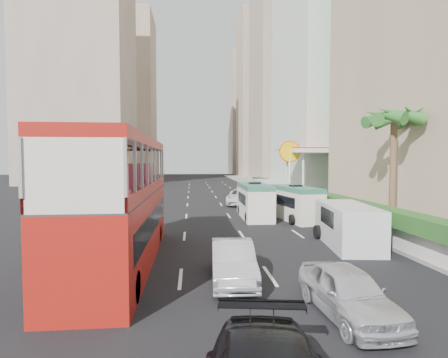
{
  "coord_description": "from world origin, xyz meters",
  "views": [
    {
      "loc": [
        -3.19,
        -14.15,
        4.13
      ],
      "look_at": [
        -1.5,
        4.0,
        3.2
      ],
      "focal_mm": 28.0,
      "sensor_mm": 36.0,
      "label": 1
    }
  ],
  "objects": [
    {
      "name": "shell_station",
      "position": [
        10.0,
        23.0,
        2.75
      ],
      "size": [
        6.5,
        8.0,
        5.5
      ],
      "primitive_type": "cube",
      "color": "silver",
      "rests_on": "ground"
    },
    {
      "name": "tower_left_a",
      "position": [
        -24.0,
        55.0,
        26.0
      ],
      "size": [
        18.0,
        18.0,
        52.0
      ],
      "primitive_type": "cube",
      "color": "#B6A38F",
      "rests_on": "ground"
    },
    {
      "name": "tower_far_b",
      "position": [
        17.0,
        104.0,
        20.0
      ],
      "size": [
        14.0,
        14.0,
        40.0
      ],
      "primitive_type": "cube",
      "color": "#B6A38F",
      "rests_on": "ground"
    },
    {
      "name": "car_silver_lane_a",
      "position": [
        -1.79,
        -2.35,
        0.0
      ],
      "size": [
        1.61,
        4.14,
        1.34
      ],
      "primitive_type": "imported",
      "rotation": [
        0.0,
        0.0,
        -0.05
      ],
      "color": "silver",
      "rests_on": "ground"
    },
    {
      "name": "car_silver_lane_b",
      "position": [
        0.92,
        -5.41,
        0.0
      ],
      "size": [
        1.82,
        4.0,
        1.33
      ],
      "primitive_type": "imported",
      "rotation": [
        0.0,
        0.0,
        0.06
      ],
      "color": "silver",
      "rests_on": "ground"
    },
    {
      "name": "tower_left_b",
      "position": [
        -22.0,
        90.0,
        23.0
      ],
      "size": [
        16.0,
        16.0,
        46.0
      ],
      "primitive_type": "cube",
      "color": "tan",
      "rests_on": "ground"
    },
    {
      "name": "panel_van_near",
      "position": [
        4.39,
        2.13,
        1.0
      ],
      "size": [
        2.63,
        5.23,
        2.01
      ],
      "primitive_type": "cube",
      "rotation": [
        0.0,
        0.0,
        -0.13
      ],
      "color": "silver",
      "rests_on": "ground"
    },
    {
      "name": "panel_van_far",
      "position": [
        4.25,
        19.06,
        1.14
      ],
      "size": [
        2.31,
        5.69,
        2.27
      ],
      "primitive_type": "cube",
      "rotation": [
        0.0,
        0.0,
        0.01
      ],
      "color": "silver",
      "rests_on": "ground"
    },
    {
      "name": "minibus_far",
      "position": [
        4.08,
        9.66,
        1.18
      ],
      "size": [
        2.55,
        5.53,
        2.36
      ],
      "primitive_type": "cube",
      "rotation": [
        0.0,
        0.0,
        0.15
      ],
      "color": "silver",
      "rests_on": "ground"
    },
    {
      "name": "tower_far_a",
      "position": [
        17.0,
        82.0,
        22.0
      ],
      "size": [
        14.0,
        14.0,
        44.0
      ],
      "primitive_type": "cube",
      "color": "tan",
      "rests_on": "ground"
    },
    {
      "name": "hedge",
      "position": [
        6.2,
        14.0,
        1.53
      ],
      "size": [
        1.1,
        44.0,
        0.7
      ],
      "primitive_type": "cube",
      "color": "#2D6626",
      "rests_on": "kerb_wall"
    },
    {
      "name": "van_asset",
      "position": [
        1.47,
        18.68,
        0.0
      ],
      "size": [
        3.49,
        5.73,
        1.49
      ],
      "primitive_type": "imported",
      "rotation": [
        0.0,
        0.0,
        -0.2
      ],
      "color": "silver",
      "rests_on": "ground"
    },
    {
      "name": "sidewalk",
      "position": [
        9.0,
        25.0,
        0.09
      ],
      "size": [
        6.0,
        120.0,
        0.18
      ],
      "primitive_type": "cube",
      "color": "#99968C",
      "rests_on": "ground"
    },
    {
      "name": "tower_mid",
      "position": [
        18.0,
        58.0,
        25.0
      ],
      "size": [
        16.0,
        16.0,
        50.0
      ],
      "primitive_type": "cube",
      "color": "#B6A38F",
      "rests_on": "ground"
    },
    {
      "name": "double_decker_bus",
      "position": [
        -6.0,
        0.0,
        2.53
      ],
      "size": [
        2.5,
        11.0,
        5.06
      ],
      "primitive_type": "cube",
      "color": "#A61811",
      "rests_on": "ground"
    },
    {
      "name": "minibus_near",
      "position": [
        1.37,
        10.83,
        1.24
      ],
      "size": [
        1.89,
        5.6,
        2.48
      ],
      "primitive_type": "cube",
      "rotation": [
        0.0,
        0.0,
        -0.01
      ],
      "color": "silver",
      "rests_on": "ground"
    },
    {
      "name": "ground_plane",
      "position": [
        0.0,
        0.0,
        0.0
      ],
      "size": [
        200.0,
        200.0,
        0.0
      ],
      "primitive_type": "plane",
      "color": "black",
      "rests_on": "ground"
    },
    {
      "name": "palm_tree",
      "position": [
        7.8,
        4.0,
        3.38
      ],
      "size": [
        0.36,
        0.36,
        6.4
      ],
      "primitive_type": "cylinder",
      "color": "brown",
      "rests_on": "sidewalk"
    },
    {
      "name": "kerb_wall",
      "position": [
        6.2,
        14.0,
        0.68
      ],
      "size": [
        0.3,
        44.0,
        1.0
      ],
      "primitive_type": "cube",
      "color": "silver",
      "rests_on": "sidewalk"
    }
  ]
}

